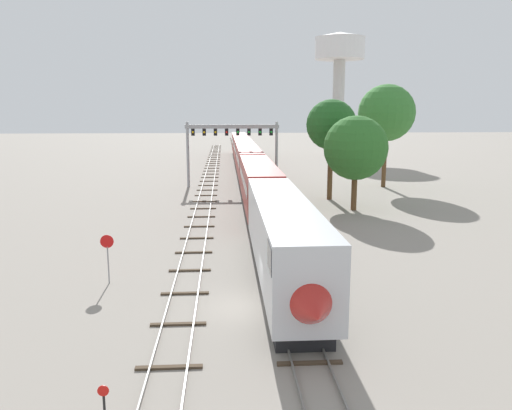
# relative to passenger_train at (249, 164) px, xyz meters

# --- Properties ---
(ground_plane) EXTENTS (400.00, 400.00, 0.00)m
(ground_plane) POSITION_rel_passenger_train_xyz_m (-2.00, -44.54, -2.61)
(ground_plane) COLOR gray
(track_main) EXTENTS (2.60, 200.00, 0.16)m
(track_main) POSITION_rel_passenger_train_xyz_m (0.00, 15.46, -2.54)
(track_main) COLOR slate
(track_main) RESTS_ON ground
(track_near) EXTENTS (2.60, 160.00, 0.16)m
(track_near) POSITION_rel_passenger_train_xyz_m (-5.50, -4.54, -2.54)
(track_near) COLOR slate
(track_near) RESTS_ON ground
(passenger_train) EXTENTS (3.04, 101.82, 4.80)m
(passenger_train) POSITION_rel_passenger_train_xyz_m (0.00, 0.00, 0.00)
(passenger_train) COLOR silver
(passenger_train) RESTS_ON ground
(signal_gantry) EXTENTS (12.10, 0.49, 8.38)m
(signal_gantry) POSITION_rel_passenger_train_xyz_m (-2.25, -3.44, 3.62)
(signal_gantry) COLOR #999BA0
(signal_gantry) RESTS_ON ground
(water_tower) EXTENTS (11.03, 11.03, 26.66)m
(water_tower) POSITION_rel_passenger_train_xyz_m (22.24, 44.37, 18.89)
(water_tower) COLOR beige
(water_tower) RESTS_ON ground
(stop_sign) EXTENTS (0.76, 0.08, 2.88)m
(stop_sign) POSITION_rel_passenger_train_xyz_m (-10.00, -40.50, -0.74)
(stop_sign) COLOR gray
(stop_sign) RESTS_ON ground
(trackside_tree_left) EXTENTS (7.20, 7.20, 13.12)m
(trackside_tree_left) POSITION_rel_passenger_train_xyz_m (17.37, -5.00, 6.87)
(trackside_tree_left) COLOR brown
(trackside_tree_left) RESTS_ON ground
(trackside_tree_mid) EXTENTS (6.30, 6.30, 9.36)m
(trackside_tree_mid) POSITION_rel_passenger_train_xyz_m (9.58, -20.01, 3.58)
(trackside_tree_mid) COLOR brown
(trackside_tree_mid) RESTS_ON ground
(trackside_tree_right) EXTENTS (5.50, 5.50, 11.05)m
(trackside_tree_right) POSITION_rel_passenger_train_xyz_m (8.43, -13.76, 5.63)
(trackside_tree_right) COLOR brown
(trackside_tree_right) RESTS_ON ground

